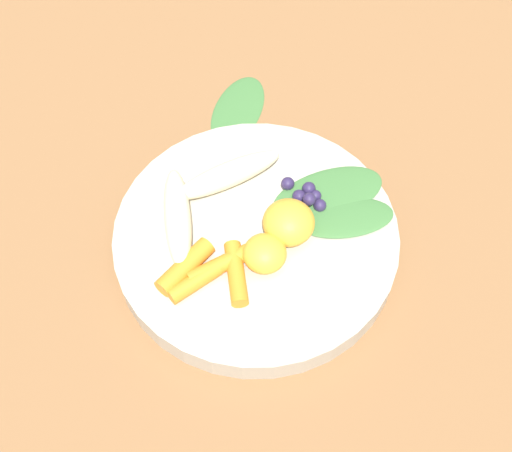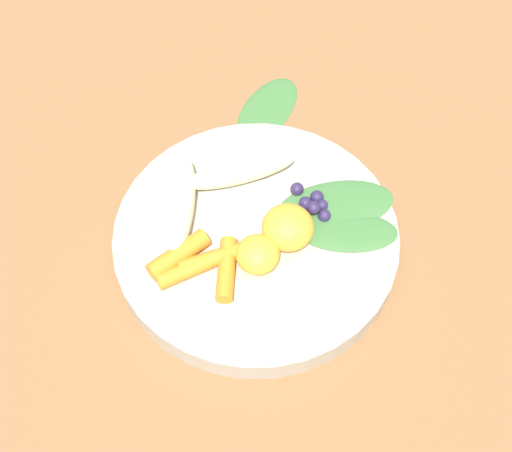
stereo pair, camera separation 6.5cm
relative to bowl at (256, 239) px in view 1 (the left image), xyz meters
name	(u,v)px [view 1 (the left image)]	position (x,y,z in m)	size (l,w,h in m)	color
ground_plane	(256,246)	(0.00, 0.00, -0.01)	(2.40, 2.40, 0.00)	brown
bowl	(256,239)	(0.00, 0.00, 0.00)	(0.28, 0.28, 0.03)	#B2AD9E
banana_peeled_left	(178,218)	(0.06, 0.04, 0.03)	(0.12, 0.03, 0.03)	beige
banana_peeled_right	(228,175)	(0.06, -0.03, 0.03)	(0.12, 0.03, 0.03)	beige
orange_segment_near	(289,222)	(-0.03, -0.02, 0.03)	(0.05, 0.05, 0.04)	#F4A833
orange_segment_far	(265,254)	(-0.03, 0.02, 0.03)	(0.04, 0.04, 0.03)	#F4A833
carrot_front	(185,267)	(0.02, 0.08, 0.02)	(0.02, 0.02, 0.06)	orange
carrot_mid_left	(194,282)	(0.01, 0.08, 0.02)	(0.02, 0.02, 0.05)	orange
carrot_mid_right	(221,267)	(0.00, 0.06, 0.02)	(0.02, 0.02, 0.06)	orange
carrot_rear	(236,273)	(-0.02, 0.05, 0.02)	(0.02, 0.02, 0.06)	orange
blueberry_pile	(302,198)	(-0.01, -0.06, 0.02)	(0.05, 0.05, 0.02)	#2D234C
kale_leaf_left	(345,218)	(-0.06, -0.07, 0.02)	(0.10, 0.05, 0.01)	#3D7038
kale_leaf_right	(328,194)	(-0.03, -0.08, 0.02)	(0.12, 0.06, 0.01)	#3D7038
kale_leaf_stray	(238,109)	(0.13, -0.13, -0.01)	(0.11, 0.06, 0.01)	#3D7038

